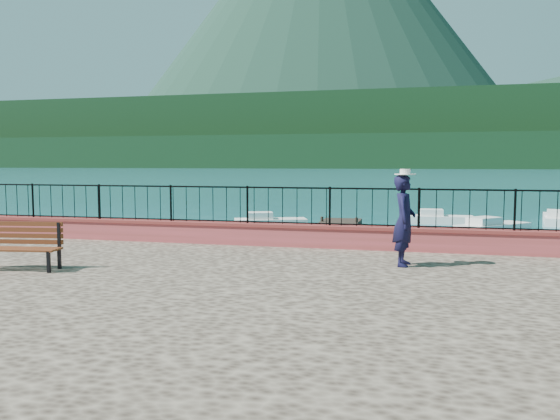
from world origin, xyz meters
The scene contains 16 objects.
ground centered at (0.00, 0.00, 0.00)m, with size 2000.00×2000.00×0.00m, color #19596B.
parapet centered at (0.00, 3.70, 1.49)m, with size 28.00×0.46×0.58m, color #C74852.
railing centered at (0.00, 3.70, 2.25)m, with size 27.00×0.05×0.95m, color black.
dock centered at (-2.00, 12.00, 0.15)m, with size 2.00×16.00×0.30m, color #2D231C.
far_forest centered at (0.00, 300.00, 9.00)m, with size 900.00×60.00×18.00m, color black.
foothills centered at (0.00, 360.00, 22.00)m, with size 900.00×120.00×44.00m, color black.
volcano centered at (-120.00, 700.00, 190.00)m, with size 560.00×560.00×380.00m, color #142D23.
park_bench centered at (-6.03, -0.67, 1.49)m, with size 1.79×0.82×0.96m.
person centered at (1.60, 1.67, 2.16)m, with size 0.70×0.46×1.93m, color black.
hat centered at (1.60, 1.67, 3.19)m, with size 0.44×0.44×0.12m, color silver.
boat_0 centered at (-8.04, 7.02, 0.40)m, with size 3.29×1.30×0.80m, color silver.
boat_1 centered at (2.60, 11.07, 0.40)m, with size 3.86×1.30×0.80m, color silver.
boat_2 centered at (5.48, 17.85, 0.40)m, with size 4.18×1.30×0.80m, color silver.
boat_3 centered at (-5.56, 17.53, 0.40)m, with size 3.76×1.30×0.80m, color silver.
boat_4 centered at (3.24, 21.34, 0.40)m, with size 3.45×1.30×0.80m, color silver.
boat_5 centered at (9.51, 23.02, 0.40)m, with size 4.37×1.30×0.80m, color silver.
Camera 1 is at (1.81, -10.05, 3.39)m, focal length 35.00 mm.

